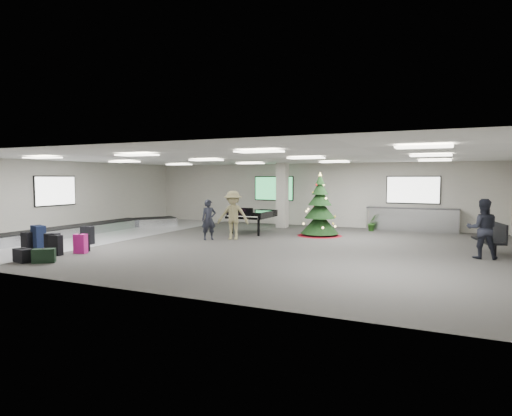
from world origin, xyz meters
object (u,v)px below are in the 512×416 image
at_px(grand_piano, 252,214).
at_px(service_counter, 412,219).
at_px(pink_suitcase, 81,244).
at_px(christmas_tree, 320,214).
at_px(traveler_b, 233,215).
at_px(potted_plant_left, 372,223).
at_px(traveler_a, 209,220).
at_px(bench, 492,237).
at_px(baggage_carousel, 92,229).
at_px(potted_plant_right, 484,228).
at_px(traveler_bench, 482,229).

bearing_deg(grand_piano, service_counter, 30.48).
height_order(service_counter, grand_piano, grand_piano).
relative_size(pink_suitcase, christmas_tree, 0.24).
height_order(traveler_b, potted_plant_left, traveler_b).
bearing_deg(traveler_a, service_counter, -3.43).
distance_m(christmas_tree, bench, 6.66).
bearing_deg(potted_plant_left, baggage_carousel, -151.91).
xyz_separation_m(grand_piano, potted_plant_right, (9.30, 2.78, -0.45)).
bearing_deg(potted_plant_right, baggage_carousel, -160.07).
height_order(traveler_b, potted_plant_right, traveler_b).
xyz_separation_m(baggage_carousel, traveler_a, (5.72, 0.44, 0.59)).
xyz_separation_m(traveler_a, traveler_bench, (9.62, -0.02, 0.11)).
relative_size(baggage_carousel, traveler_bench, 5.32).
height_order(traveler_a, traveler_bench, traveler_bench).
relative_size(service_counter, potted_plant_left, 5.21).
bearing_deg(baggage_carousel, traveler_a, 4.43).
bearing_deg(traveler_a, christmas_tree, -5.90).
xyz_separation_m(traveler_a, traveler_b, (0.83, 0.49, 0.17)).
bearing_deg(service_counter, traveler_bench, -68.41).
relative_size(bench, traveler_b, 0.89).
bearing_deg(service_counter, christmas_tree, -136.09).
relative_size(baggage_carousel, traveler_a, 6.05).
bearing_deg(baggage_carousel, traveler_b, 8.13).
relative_size(traveler_bench, potted_plant_right, 2.35).
bearing_deg(grand_piano, potted_plant_left, 32.43).
xyz_separation_m(grand_piano, traveler_b, (0.11, -1.99, 0.13)).
bearing_deg(pink_suitcase, traveler_b, 47.01).
height_order(pink_suitcase, traveler_a, traveler_a).
relative_size(christmas_tree, potted_plant_right, 3.49).
height_order(service_counter, pink_suitcase, service_counter).
height_order(christmas_tree, potted_plant_right, christmas_tree).
bearing_deg(traveler_a, baggage_carousel, 139.55).
xyz_separation_m(pink_suitcase, bench, (12.19, 5.15, 0.28)).
relative_size(service_counter, potted_plant_right, 5.21).
bearing_deg(potted_plant_left, potted_plant_right, -3.22).
xyz_separation_m(traveler_a, potted_plant_left, (5.45, 5.52, -0.41)).
bearing_deg(potted_plant_left, christmas_tree, -124.87).
height_order(pink_suitcase, traveler_bench, traveler_bench).
bearing_deg(grand_piano, pink_suitcase, -113.56).
xyz_separation_m(traveler_b, traveler_bench, (8.79, -0.51, -0.06)).
xyz_separation_m(service_counter, pink_suitcase, (-9.35, -10.68, -0.23)).
distance_m(pink_suitcase, traveler_bench, 12.64).
bearing_deg(traveler_b, grand_piano, 78.45).
relative_size(service_counter, traveler_a, 2.53).
xyz_separation_m(grand_piano, potted_plant_left, (4.73, 3.04, -0.45)).
bearing_deg(potted_plant_right, bench, -90.85).
distance_m(pink_suitcase, christmas_tree, 9.47).
xyz_separation_m(grand_piano, traveler_a, (-0.72, -2.48, -0.04)).
bearing_deg(bench, traveler_bench, -126.69).
bearing_deg(traveler_a, pink_suitcase, -161.88).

